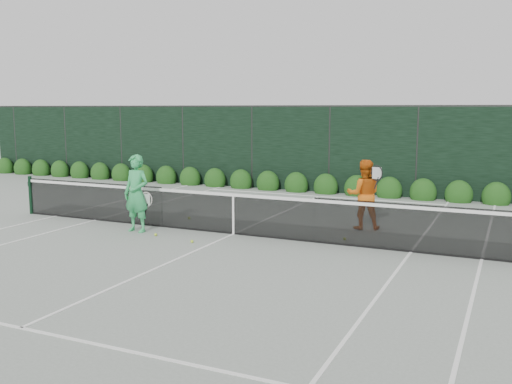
% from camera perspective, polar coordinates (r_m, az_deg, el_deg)
% --- Properties ---
extents(ground, '(80.00, 80.00, 0.00)m').
position_cam_1_polar(ground, '(13.53, -2.26, -4.25)').
color(ground, gray).
rests_on(ground, ground).
extents(tennis_net, '(12.90, 0.10, 1.07)m').
position_cam_1_polar(tennis_net, '(13.44, -2.37, -2.02)').
color(tennis_net, black).
rests_on(tennis_net, ground).
extents(player_woman, '(0.71, 0.49, 1.86)m').
position_cam_1_polar(player_woman, '(13.95, -11.86, -0.15)').
color(player_woman, '#32AC5D').
rests_on(player_woman, ground).
extents(player_man, '(1.00, 0.88, 1.72)m').
position_cam_1_polar(player_man, '(14.22, 10.73, -0.24)').
color(player_man, '#CF5D11').
rests_on(player_man, ground).
extents(court_lines, '(11.03, 23.83, 0.01)m').
position_cam_1_polar(court_lines, '(13.53, -2.26, -4.22)').
color(court_lines, white).
rests_on(court_lines, ground).
extents(windscreen_fence, '(32.00, 21.07, 3.06)m').
position_cam_1_polar(windscreen_fence, '(10.95, -8.72, 0.71)').
color(windscreen_fence, black).
rests_on(windscreen_fence, ground).
extents(hedge_row, '(31.66, 0.65, 0.94)m').
position_cam_1_polar(hedge_row, '(20.03, 6.99, 0.52)').
color(hedge_row, '#0F350E').
rests_on(hedge_row, ground).
extents(tennis_balls, '(4.55, 2.37, 0.07)m').
position_cam_1_polar(tennis_balls, '(13.58, -3.77, -4.06)').
color(tennis_balls, '#B7DD31').
rests_on(tennis_balls, ground).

